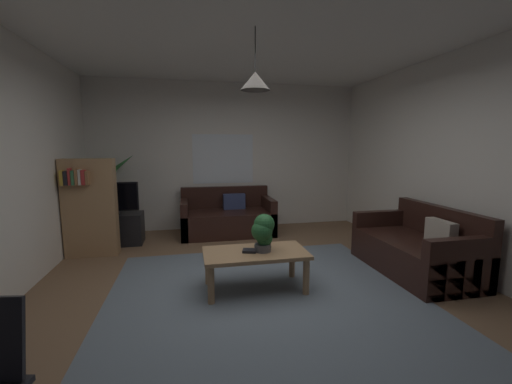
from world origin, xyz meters
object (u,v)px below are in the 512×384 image
(book_on_table_0, at_px, (249,251))
(remote_on_table_0, at_px, (261,249))
(tv, at_px, (111,198))
(bookshelf_corner, at_px, (90,207))
(remote_on_table_1, at_px, (265,248))
(couch_under_window, at_px, (227,219))
(couch_right_side, at_px, (416,251))
(coffee_table, at_px, (255,257))
(tv_stand, at_px, (114,229))
(potted_palm_corner, at_px, (110,199))
(pendant_lamp, at_px, (255,81))
(potted_plant_on_table, at_px, (263,231))

(book_on_table_0, bearing_deg, remote_on_table_0, 10.13)
(tv, relative_size, bookshelf_corner, 0.58)
(bookshelf_corner, bearing_deg, remote_on_table_1, -34.55)
(couch_under_window, distance_m, remote_on_table_1, 2.29)
(book_on_table_0, xyz_separation_m, remote_on_table_0, (0.14, 0.02, -0.00))
(couch_under_window, relative_size, tv, 1.99)
(couch_right_side, distance_m, coffee_table, 2.09)
(remote_on_table_0, bearing_deg, tv, -76.46)
(couch_under_window, relative_size, tv_stand, 1.80)
(tv_stand, distance_m, potted_palm_corner, 0.70)
(coffee_table, distance_m, pendant_lamp, 1.86)
(potted_plant_on_table, xyz_separation_m, potted_palm_corner, (-2.13, 2.64, 0.00))
(tv_stand, bearing_deg, remote_on_table_0, -46.35)
(potted_plant_on_table, xyz_separation_m, pendant_lamp, (-0.09, 0.01, 1.57))
(couch_under_window, height_order, book_on_table_0, couch_under_window)
(tv, height_order, bookshelf_corner, bookshelf_corner)
(book_on_table_0, height_order, potted_plant_on_table, potted_plant_on_table)
(remote_on_table_1, xyz_separation_m, tv_stand, (-2.01, 2.02, -0.20))
(couch_right_side, bearing_deg, tv_stand, -116.69)
(tv_stand, xyz_separation_m, potted_palm_corner, (-0.15, 0.55, 0.41))
(couch_under_window, xyz_separation_m, potted_palm_corner, (-2.02, 0.29, 0.39))
(coffee_table, distance_m, bookshelf_corner, 2.63)
(remote_on_table_1, relative_size, potted_palm_corner, 0.11)
(coffee_table, relative_size, tv_stand, 1.25)
(couch_right_side, distance_m, tv, 4.47)
(potted_palm_corner, bearing_deg, couch_right_side, -31.72)
(tv_stand, bearing_deg, potted_plant_on_table, -46.46)
(couch_under_window, distance_m, book_on_table_0, 2.35)
(couch_under_window, relative_size, potted_palm_corner, 1.11)
(remote_on_table_0, relative_size, remote_on_table_1, 1.00)
(book_on_table_0, bearing_deg, tv_stand, 131.21)
(remote_on_table_1, relative_size, tv_stand, 0.18)
(book_on_table_0, relative_size, pendant_lamp, 0.24)
(couch_right_side, xyz_separation_m, tv_stand, (-3.98, 2.00, -0.02))
(remote_on_table_0, relative_size, potted_plant_on_table, 0.39)
(couch_under_window, xyz_separation_m, remote_on_table_1, (0.15, -2.28, 0.17))
(tv, height_order, pendant_lamp, pendant_lamp)
(potted_plant_on_table, bearing_deg, pendant_lamp, 173.61)
(couch_under_window, xyz_separation_m, couch_right_side, (2.11, -2.26, 0.00))
(potted_palm_corner, height_order, bookshelf_corner, potted_palm_corner)
(potted_palm_corner, xyz_separation_m, pendant_lamp, (2.04, -2.63, 1.57))
(couch_under_window, height_order, potted_plant_on_table, potted_plant_on_table)
(couch_under_window, height_order, pendant_lamp, pendant_lamp)
(book_on_table_0, relative_size, remote_on_table_0, 0.91)
(couch_under_window, relative_size, bookshelf_corner, 1.16)
(couch_right_side, relative_size, remote_on_table_1, 9.60)
(couch_right_side, xyz_separation_m, book_on_table_0, (-2.15, -0.09, 0.17))
(tv_stand, height_order, pendant_lamp, pendant_lamp)
(coffee_table, bearing_deg, couch_under_window, 90.69)
(potted_plant_on_table, distance_m, bookshelf_corner, 2.68)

